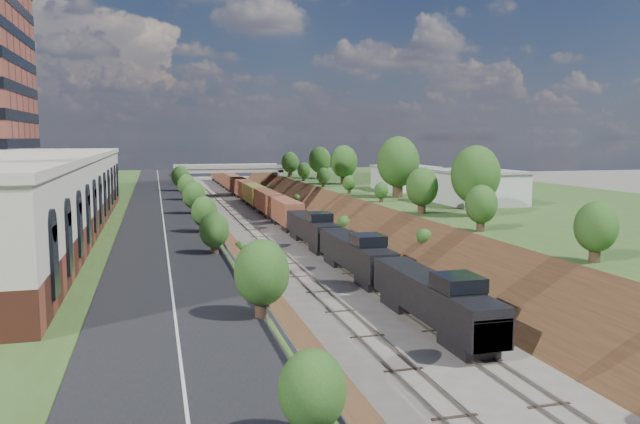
% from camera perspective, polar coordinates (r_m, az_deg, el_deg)
% --- Properties ---
extents(platform_left, '(44.00, 180.00, 5.00)m').
position_cam_1_polar(platform_left, '(82.58, -26.48, -1.50)').
color(platform_left, '#3E5623').
rests_on(platform_left, ground).
extents(platform_right, '(44.00, 180.00, 5.00)m').
position_cam_1_polar(platform_right, '(94.67, 16.55, -0.09)').
color(platform_right, '#3E5623').
rests_on(platform_right, ground).
extents(embankment_left, '(10.00, 180.00, 10.00)m').
position_cam_1_polar(embankment_left, '(81.40, -11.02, -2.80)').
color(embankment_left, brown).
rests_on(embankment_left, ground).
extents(embankment_right, '(10.00, 180.00, 10.00)m').
position_cam_1_polar(embankment_right, '(85.68, 3.83, -2.21)').
color(embankment_right, brown).
rests_on(embankment_right, ground).
extents(rail_left_track, '(1.58, 180.00, 0.18)m').
position_cam_1_polar(rail_left_track, '(82.36, -5.18, -2.53)').
color(rail_left_track, gray).
rests_on(rail_left_track, ground).
extents(rail_right_track, '(1.58, 180.00, 0.18)m').
position_cam_1_polar(rail_right_track, '(83.38, -1.65, -2.39)').
color(rail_right_track, gray).
rests_on(rail_right_track, ground).
extents(road, '(8.00, 180.00, 0.10)m').
position_cam_1_polar(road, '(80.56, -14.30, 0.64)').
color(road, black).
rests_on(road, platform_left).
extents(guardrail, '(0.10, 171.00, 0.70)m').
position_cam_1_polar(guardrail, '(80.46, -11.39, 1.07)').
color(guardrail, '#99999E').
rests_on(guardrail, platform_left).
extents(commercial_building, '(14.30, 62.30, 7.00)m').
position_cam_1_polar(commercial_building, '(59.51, -26.26, 1.39)').
color(commercial_building, brown).
rests_on(commercial_building, platform_left).
extents(overpass, '(24.50, 8.30, 7.40)m').
position_cam_1_polar(overpass, '(143.30, -8.38, 3.33)').
color(overpass, gray).
rests_on(overpass, ground).
extents(white_building_near, '(9.00, 12.00, 4.00)m').
position_cam_1_polar(white_building_near, '(82.59, 13.92, 2.16)').
color(white_building_near, silver).
rests_on(white_building_near, platform_right).
extents(white_building_far, '(8.00, 10.00, 3.60)m').
position_cam_1_polar(white_building_far, '(102.19, 7.72, 3.03)').
color(white_building_far, silver).
rests_on(white_building_far, platform_right).
extents(tree_right_large, '(5.25, 5.25, 7.61)m').
position_cam_1_polar(tree_right_large, '(68.82, 14.03, 3.26)').
color(tree_right_large, '#473323').
rests_on(tree_right_large, platform_right).
extents(tree_left_crest, '(2.45, 2.45, 3.55)m').
position_cam_1_polar(tree_left_crest, '(40.87, -8.50, -2.21)').
color(tree_left_crest, '#473323').
rests_on(tree_left_crest, platform_left).
extents(freight_train, '(2.77, 171.77, 4.55)m').
position_cam_1_polar(freight_train, '(122.62, -6.01, 1.64)').
color(freight_train, black).
rests_on(freight_train, ground).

